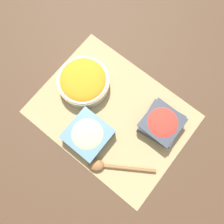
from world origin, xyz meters
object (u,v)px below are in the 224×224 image
object	(u,v)px
cucumber_bowl	(88,135)
wooden_spoon	(107,166)
carrot_bowl	(83,81)
tomato_bowl	(162,123)

from	to	relation	value
cucumber_bowl	wooden_spoon	xyz separation A→B (m)	(0.12, -0.04, -0.02)
carrot_bowl	tomato_bowl	distance (m)	0.32
carrot_bowl	tomato_bowl	world-z (taller)	carrot_bowl
carrot_bowl	tomato_bowl	xyz separation A→B (m)	(0.32, 0.05, -0.00)
tomato_bowl	wooden_spoon	bearing A→B (deg)	-103.80
carrot_bowl	wooden_spoon	size ratio (longest dim) A/B	0.90
tomato_bowl	wooden_spoon	distance (m)	0.25
cucumber_bowl	tomato_bowl	world-z (taller)	tomato_bowl
carrot_bowl	tomato_bowl	bearing A→B (deg)	9.48
tomato_bowl	wooden_spoon	xyz separation A→B (m)	(-0.06, -0.24, -0.02)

